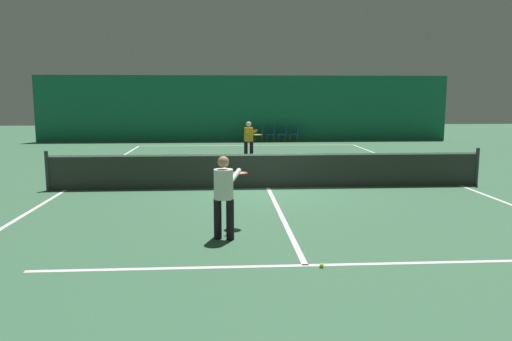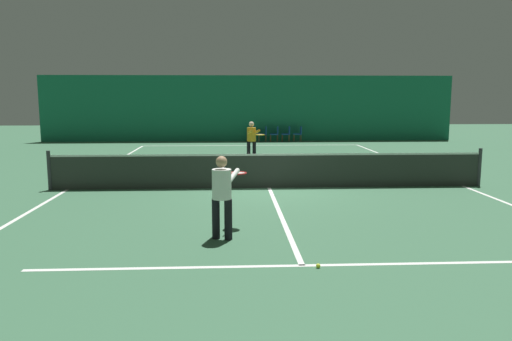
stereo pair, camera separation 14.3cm
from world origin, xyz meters
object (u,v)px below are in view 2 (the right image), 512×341
object	(u,v)px
courtside_chair_3	(287,133)
tennis_ball	(318,266)
courtside_chair_0	(252,133)
player_far	(252,138)
courtside_chair_4	(299,133)
player_near	(223,191)
tennis_net	(269,170)
courtside_chair_2	(275,133)
courtside_chair_1	(264,133)

from	to	relation	value
courtside_chair_3	tennis_ball	xyz separation A→B (m)	(-1.86, -20.46, -0.45)
courtside_chair_0	player_far	bearing A→B (deg)	-2.59
courtside_chair_4	player_near	bearing A→B (deg)	-11.83
tennis_net	courtside_chair_4	distance (m)	14.22
courtside_chair_0	courtside_chair_2	bearing A→B (deg)	90.00
courtside_chair_0	player_near	bearing A→B (deg)	-4.10
courtside_chair_2	tennis_ball	size ratio (longest dim) A/B	12.73
tennis_net	courtside_chair_3	xyz separation A→B (m)	(2.09, 13.95, -0.03)
courtside_chair_4	tennis_ball	size ratio (longest dim) A/B	12.73
courtside_chair_3	courtside_chair_4	xyz separation A→B (m)	(0.65, 0.00, 0.00)
tennis_net	tennis_ball	size ratio (longest dim) A/B	181.82
player_far	courtside_chair_0	world-z (taller)	player_far
player_far	courtside_chair_2	world-z (taller)	player_far
courtside_chair_1	tennis_ball	bearing A→B (deg)	-1.59
courtside_chair_0	tennis_ball	distance (m)	20.47
courtside_chair_2	courtside_chair_3	size ratio (longest dim) A/B	1.00
courtside_chair_4	tennis_ball	distance (m)	20.62
tennis_net	courtside_chair_3	bearing A→B (deg)	81.48
courtside_chair_2	courtside_chair_0	bearing A→B (deg)	-90.00
player_near	courtside_chair_1	world-z (taller)	player_near
player_near	courtside_chair_2	distance (m)	19.02
courtside_chair_4	tennis_net	bearing A→B (deg)	-11.10
tennis_ball	player_near	bearing A→B (deg)	131.23
courtside_chair_4	tennis_ball	world-z (taller)	courtside_chair_4
player_near	courtside_chair_3	distance (m)	19.12
tennis_ball	courtside_chair_4	bearing A→B (deg)	83.00
courtside_chair_4	tennis_ball	xyz separation A→B (m)	(-2.51, -20.46, -0.45)
courtside_chair_3	player_far	bearing A→B (deg)	-16.12
courtside_chair_3	tennis_net	bearing A→B (deg)	-8.52
tennis_net	player_near	xyz separation A→B (m)	(-1.21, -4.88, 0.36)
player_near	courtside_chair_3	bearing A→B (deg)	9.17
player_far	player_near	bearing A→B (deg)	-23.19
courtside_chair_3	tennis_ball	distance (m)	20.55
player_far	courtside_chair_2	distance (m)	8.15
tennis_net	player_near	world-z (taller)	player_near
player_far	courtside_chair_4	world-z (taller)	player_far
courtside_chair_4	courtside_chair_0	bearing A→B (deg)	-90.00
courtside_chair_0	courtside_chair_2	distance (m)	1.30
tennis_net	courtside_chair_1	world-z (taller)	tennis_net
courtside_chair_2	tennis_ball	distance (m)	20.51
tennis_ball	player_far	bearing A→B (deg)	92.01
courtside_chair_1	courtside_chair_4	distance (m)	1.94
courtside_chair_0	tennis_ball	world-z (taller)	courtside_chair_0
courtside_chair_4	courtside_chair_2	bearing A→B (deg)	-90.00
courtside_chair_1	courtside_chair_4	world-z (taller)	same
courtside_chair_1	courtside_chair_2	size ratio (longest dim) A/B	1.00
tennis_net	player_far	xyz separation A→B (m)	(-0.22, 5.98, 0.38)
courtside_chair_1	tennis_net	bearing A→B (deg)	-3.25
player_far	courtside_chair_4	size ratio (longest dim) A/B	1.82
player_near	courtside_chair_0	bearing A→B (deg)	14.99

